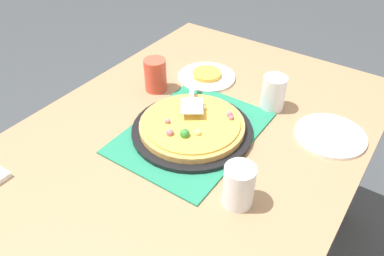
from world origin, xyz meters
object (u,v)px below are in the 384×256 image
Objects in this scene: pizza_pan at (192,130)px; cup_far at (273,93)px; pizza at (192,125)px; cup_corner at (155,75)px; plate_far_right at (207,77)px; plate_side at (330,135)px; pizza_server at (192,97)px; served_slice_right at (207,74)px; cup_near at (239,186)px.

pizza_pan is 3.17× the size of cup_far.
cup_corner is at bearing -118.46° from pizza.
cup_far reaches higher than plate_far_right.
plate_side is at bearing 81.33° from plate_far_right.
plate_side is 0.63m from cup_corner.
pizza_server is at bearing -70.53° from plate_side.
plate_side is (0.08, 0.51, 0.00)m from plate_far_right.
cup_far reaches higher than served_slice_right.
pizza_pan reaches higher than plate_side.
plate_side is 0.52m from served_slice_right.
pizza is 0.31m from cup_far.
cup_far is at bearing 82.47° from served_slice_right.
pizza is at bearing 24.92° from served_slice_right.
cup_far is at bearing -166.11° from cup_near.
cup_corner is at bearing -120.75° from cup_near.
cup_far reaches higher than pizza.
cup_far is at bearing 108.19° from cup_corner.
cup_far is at bearing -100.16° from plate_side.
cup_corner reaches higher than pizza_server.
cup_corner is 0.56× the size of pizza_server.
pizza_server is at bearing -144.99° from pizza_pan.
plate_side is at bearing 79.84° from cup_far.
cup_near is at bearing -15.89° from plate_side.
plate_side is at bearing 164.11° from cup_near.
plate_far_right is at bearing -155.12° from pizza_pan.
plate_side is (-0.23, 0.37, -0.01)m from pizza_pan.
plate_side is 0.42m from cup_near.
pizza_server is at bearing 73.85° from cup_corner.
pizza_pan is 3.17× the size of cup_corner.
pizza_pan is 1.73× the size of plate_side.
pizza is 2.75× the size of cup_near.
cup_far is 0.28m from pizza_server.
served_slice_right is at bearing -97.53° from cup_far.
cup_near is at bearing 13.89° from cup_far.
pizza is at bearing 61.54° from cup_corner.
pizza_pan is 0.02m from pizza.
cup_far is 0.42m from cup_corner.
cup_near reaches higher than plate_far_right.
pizza_server reaches higher than pizza_pan.
pizza_pan is at bearing -57.99° from plate_side.
cup_corner reaches higher than pizza_pan.
cup_corner is (0.13, -0.40, 0.00)m from cup_far.
plate_far_right is at bearing -98.67° from plate_side.
plate_far_right is 0.52m from plate_side.
cup_near reaches higher than pizza_server.
pizza is at bearing -122.94° from cup_near.
cup_far reaches higher than pizza_server.
plate_far_right and plate_side have the same top height.
cup_far is 1.00× the size of cup_corner.
cup_corner reaches higher than plate_side.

